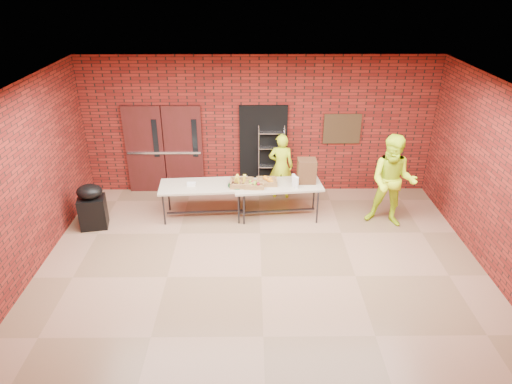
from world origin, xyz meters
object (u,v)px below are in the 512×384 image
coffee_dispenser (307,171)px  volunteer_man (393,181)px  wire_rack (271,161)px  covered_grill (92,206)px  table_left (204,188)px  table_right (278,187)px  volunteer_woman (281,166)px

coffee_dispenser → volunteer_man: volunteer_man is taller
wire_rack → covered_grill: 4.06m
table_left → table_right: 1.54m
coffee_dispenser → table_right: bearing=-167.9°
table_left → coffee_dispenser: bearing=0.4°
table_left → volunteer_woman: (1.67, 0.97, 0.07)m
wire_rack → volunteer_woman: 0.31m
coffee_dispenser → covered_grill: (-4.43, -0.55, -0.53)m
table_right → covered_grill: 3.85m
covered_grill → volunteer_man: size_ratio=0.49×
table_left → coffee_dispenser: (2.16, 0.16, 0.31)m
table_left → covered_grill: (-2.28, -0.38, -0.22)m
covered_grill → volunteer_woman: size_ratio=0.62×
table_left → table_right: bearing=-2.7°
volunteer_man → coffee_dispenser: bearing=-175.1°
coffee_dispenser → volunteer_man: bearing=-15.4°
coffee_dispenser → volunteer_woman: size_ratio=0.33×
table_left → volunteer_man: (3.85, -0.30, 0.27)m
volunteer_woman → wire_rack: bearing=-42.3°
table_right → table_left: bearing=175.1°
covered_grill → wire_rack: bearing=12.2°
table_left → volunteer_woman: bearing=26.2°
covered_grill → coffee_dispenser: bearing=-3.6°
table_right → covered_grill: bearing=-179.9°
covered_grill → volunteer_woman: (3.94, 1.35, 0.29)m
wire_rack → volunteer_woman: (0.21, -0.22, -0.05)m
volunteer_woman → covered_grill: bearing=22.4°
wire_rack → volunteer_man: bearing=-30.7°
covered_grill → table_left: bearing=-1.1°
covered_grill → volunteer_man: bearing=-9.9°
table_right → coffee_dispenser: size_ratio=3.80×
table_left → volunteer_woman: 1.93m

